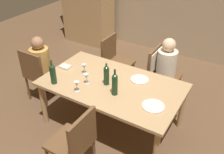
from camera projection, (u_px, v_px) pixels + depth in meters
The scene contains 18 objects.
ground_plane at pixel (112, 124), 3.76m from camera, with size 10.00×10.00×0.00m, color brown.
dining_table at pixel (112, 88), 3.41m from camera, with size 1.87×1.08×0.73m.
chair_left_end at pixel (38, 72), 3.98m from camera, with size 0.44×0.44×0.92m.
chair_far_right at pixel (158, 68), 3.97m from camera, with size 0.46×0.44×0.92m.
chair_near at pixel (75, 141), 2.77m from camera, with size 0.44×0.44×0.92m.
chair_far_left at pixel (114, 59), 4.36m from camera, with size 0.44×0.44×0.92m.
person_woman_host at pixel (42, 63), 4.00m from camera, with size 0.29×0.34×1.10m.
person_man_bearded at pixel (168, 67), 3.88m from camera, with size 0.35×0.30×1.12m.
wine_bottle_tall_green at pixel (53, 73), 3.29m from camera, with size 0.08×0.08×0.34m.
wine_bottle_dark_red at pixel (106, 75), 3.28m from camera, with size 0.07×0.07×0.31m.
wine_bottle_short_olive at pixel (115, 84), 3.08m from camera, with size 0.07×0.07×0.36m.
wine_glass_near_left at pixel (77, 84), 3.16m from camera, with size 0.07×0.07×0.15m.
wine_glass_centre at pixel (86, 77), 3.30m from camera, with size 0.07×0.07×0.15m.
wine_glass_near_right at pixel (84, 67), 3.52m from camera, with size 0.07×0.07×0.15m.
dinner_plate_host at pixel (153, 106), 2.95m from camera, with size 0.27×0.27×0.01m, color silver.
dinner_plate_guest_left at pixel (140, 79), 3.43m from camera, with size 0.25×0.25×0.01m, color silver.
folded_napkin at pixel (65, 67), 3.71m from camera, with size 0.16×0.12×0.03m, color beige.
handbag at pixel (136, 86), 4.40m from camera, with size 0.28×0.12×0.22m, color brown.
Camera 1 is at (1.44, -2.39, 2.62)m, focal length 40.51 mm.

